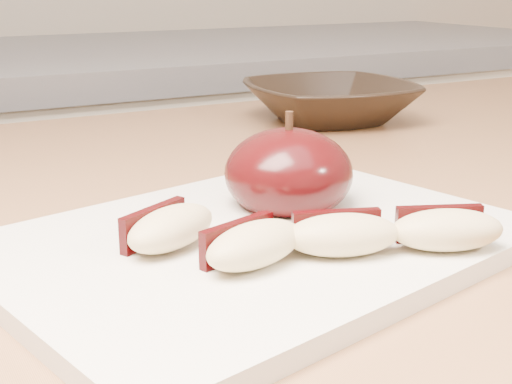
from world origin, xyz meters
TOP-DOWN VIEW (x-y plane):
  - cutting_board at (0.09, 0.36)m, footprint 0.34×0.28m
  - apple_half at (0.14, 0.40)m, footprint 0.09×0.09m
  - apple_wedge_a at (0.04, 0.36)m, footprint 0.07×0.06m
  - apple_wedge_b at (0.07, 0.32)m, footprint 0.07×0.05m
  - apple_wedge_c at (0.12, 0.31)m, footprint 0.07×0.05m
  - apple_wedge_d at (0.17, 0.29)m, footprint 0.07×0.05m
  - bowl at (0.35, 0.66)m, footprint 0.20×0.20m

SIDE VIEW (x-z plane):
  - cutting_board at x=0.09m, z-range 0.90..0.91m
  - bowl at x=0.35m, z-range 0.90..0.94m
  - apple_wedge_a at x=0.04m, z-range 0.91..0.93m
  - apple_wedge_b at x=0.07m, z-range 0.91..0.93m
  - apple_wedge_c at x=0.12m, z-range 0.91..0.93m
  - apple_wedge_d at x=0.17m, z-range 0.91..0.93m
  - apple_half at x=0.14m, z-range 0.90..0.97m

